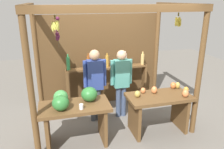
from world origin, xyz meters
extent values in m
plane|color=slate|center=(0.00, 0.00, 0.00)|extent=(12.00, 12.00, 0.00)
cylinder|color=brown|center=(-1.46, -0.90, 1.22)|extent=(0.10, 0.10, 2.44)
cylinder|color=brown|center=(1.46, -0.90, 1.22)|extent=(0.10, 0.10, 2.44)
cylinder|color=brown|center=(-1.46, 0.90, 1.22)|extent=(0.10, 0.10, 2.44)
cylinder|color=brown|center=(1.46, 0.90, 1.22)|extent=(0.10, 0.10, 2.44)
cube|color=brown|center=(0.00, -0.90, 2.38)|extent=(3.02, 0.12, 0.12)
cube|color=brown|center=(-1.46, 0.00, 2.38)|extent=(0.12, 1.89, 0.12)
cube|color=brown|center=(1.46, 0.00, 2.38)|extent=(0.12, 1.89, 0.12)
cube|color=#52381E|center=(0.00, 0.92, 1.10)|extent=(2.92, 0.04, 2.20)
cylinder|color=brown|center=(1.02, -0.73, 2.27)|extent=(0.02, 0.02, 0.06)
ellipsoid|color=gold|center=(1.06, -0.73, 2.13)|extent=(0.04, 0.08, 0.15)
ellipsoid|color=gold|center=(1.04, -0.72, 2.16)|extent=(0.06, 0.07, 0.16)
ellipsoid|color=gold|center=(1.03, -0.71, 2.14)|extent=(0.07, 0.04, 0.15)
ellipsoid|color=gold|center=(1.01, -0.71, 2.14)|extent=(0.06, 0.05, 0.16)
ellipsoid|color=gold|center=(1.00, -0.72, 2.16)|extent=(0.05, 0.08, 0.15)
ellipsoid|color=gold|center=(0.99, -0.74, 2.15)|extent=(0.06, 0.09, 0.15)
ellipsoid|color=gold|center=(1.00, -0.76, 2.14)|extent=(0.06, 0.05, 0.15)
ellipsoid|color=gold|center=(1.03, -0.77, 2.17)|extent=(0.09, 0.05, 0.15)
ellipsoid|color=gold|center=(1.05, -0.76, 2.14)|extent=(0.05, 0.05, 0.15)
cylinder|color=brown|center=(-1.02, -0.82, 2.27)|extent=(0.02, 0.02, 0.06)
ellipsoid|color=#D1CC4C|center=(-0.99, -0.82, 2.14)|extent=(0.04, 0.06, 0.14)
ellipsoid|color=#D1CC4C|center=(-1.00, -0.79, 2.15)|extent=(0.08, 0.07, 0.15)
ellipsoid|color=#D1CC4C|center=(-1.02, -0.79, 2.16)|extent=(0.09, 0.04, 0.14)
ellipsoid|color=#D1CC4C|center=(-1.04, -0.81, 2.15)|extent=(0.08, 0.07, 0.15)
ellipsoid|color=#D1CC4C|center=(-1.07, -0.83, 2.13)|extent=(0.04, 0.06, 0.14)
ellipsoid|color=#D1CC4C|center=(-1.05, -0.85, 2.15)|extent=(0.07, 0.07, 0.15)
ellipsoid|color=#D1CC4C|center=(-1.02, -0.86, 2.14)|extent=(0.09, 0.04, 0.14)
ellipsoid|color=#D1CC4C|center=(-0.99, -0.85, 2.16)|extent=(0.06, 0.06, 0.15)
cylinder|color=#4C422D|center=(-0.99, -0.48, 2.03)|extent=(0.01, 0.01, 0.55)
sphere|color=#47142D|center=(-0.98, -0.49, 2.22)|extent=(0.06, 0.06, 0.06)
sphere|color=#47142D|center=(-0.99, -0.49, 2.17)|extent=(0.06, 0.06, 0.06)
sphere|color=#47142D|center=(-1.01, -0.51, 2.12)|extent=(0.07, 0.07, 0.07)
sphere|color=#601E42|center=(-1.00, -0.47, 2.05)|extent=(0.06, 0.06, 0.06)
sphere|color=#47142D|center=(-1.00, -0.51, 1.98)|extent=(0.06, 0.06, 0.06)
sphere|color=#511938|center=(-1.00, -0.50, 1.94)|extent=(0.07, 0.07, 0.07)
sphere|color=#511938|center=(-1.00, -0.49, 1.90)|extent=(0.06, 0.06, 0.06)
cube|color=brown|center=(-0.80, -0.67, 0.74)|extent=(1.23, 0.64, 0.06)
cube|color=brown|center=(-1.30, -0.67, 0.35)|extent=(0.06, 0.58, 0.71)
cube|color=brown|center=(-0.31, -0.67, 0.35)|extent=(0.06, 0.58, 0.71)
ellipsoid|color=#429347|center=(-1.03, -0.56, 0.89)|extent=(0.28, 0.28, 0.25)
ellipsoid|color=#2D7533|center=(-0.52, -0.57, 0.90)|extent=(0.37, 0.37, 0.26)
ellipsoid|color=#2D7533|center=(-1.04, -0.80, 0.90)|extent=(0.38, 0.38, 0.26)
cylinder|color=white|center=(-0.71, -0.85, 0.81)|extent=(0.07, 0.07, 0.09)
cube|color=brown|center=(0.80, -0.67, 0.74)|extent=(1.23, 0.64, 0.06)
cube|color=brown|center=(0.31, -0.67, 0.35)|extent=(0.06, 0.58, 0.71)
cube|color=brown|center=(1.30, -0.67, 0.35)|extent=(0.06, 0.58, 0.71)
ellipsoid|color=#B79E47|center=(0.37, -0.64, 0.83)|extent=(0.15, 0.15, 0.13)
ellipsoid|color=#E07F47|center=(0.75, -0.56, 0.84)|extent=(0.12, 0.12, 0.15)
ellipsoid|color=#E07F47|center=(0.55, -0.49, 0.83)|extent=(0.13, 0.13, 0.12)
ellipsoid|color=gold|center=(1.36, -0.69, 0.83)|extent=(0.14, 0.14, 0.13)
ellipsoid|color=#E07F47|center=(1.24, -0.87, 0.84)|extent=(0.14, 0.14, 0.15)
ellipsoid|color=#B79E47|center=(1.33, -0.44, 0.84)|extent=(0.14, 0.14, 0.14)
ellipsoid|color=#CC7038|center=(1.24, -0.43, 0.84)|extent=(0.13, 0.13, 0.14)
cube|color=brown|center=(-0.84, 0.67, 0.50)|extent=(0.05, 0.20, 1.00)
cube|color=brown|center=(1.06, 0.67, 0.50)|extent=(0.05, 0.20, 1.00)
cube|color=brown|center=(0.11, 0.67, 0.98)|extent=(1.90, 0.22, 0.04)
cylinder|color=#338C4C|center=(-0.79, 0.67, 1.15)|extent=(0.08, 0.08, 0.30)
cylinder|color=#338C4C|center=(-0.79, 0.67, 1.33)|extent=(0.04, 0.04, 0.06)
cylinder|color=#994C1E|center=(-0.33, 0.67, 1.15)|extent=(0.08, 0.08, 0.29)
cylinder|color=#994C1E|center=(-0.33, 0.67, 1.32)|extent=(0.04, 0.04, 0.06)
cylinder|color=gold|center=(0.11, 0.67, 1.13)|extent=(0.08, 0.08, 0.27)
cylinder|color=gold|center=(0.11, 0.67, 1.30)|extent=(0.03, 0.03, 0.06)
cylinder|color=silver|center=(0.55, 0.67, 1.15)|extent=(0.08, 0.08, 0.29)
cylinder|color=silver|center=(0.55, 0.67, 1.32)|extent=(0.03, 0.03, 0.06)
cylinder|color=#D8B266|center=(0.99, 0.67, 1.13)|extent=(0.08, 0.08, 0.26)
cylinder|color=#D8B266|center=(0.99, 0.67, 1.29)|extent=(0.04, 0.04, 0.06)
cylinder|color=#393F45|center=(-0.36, 0.05, 0.37)|extent=(0.11, 0.11, 0.74)
cylinder|color=#393F45|center=(-0.24, 0.05, 0.37)|extent=(0.11, 0.11, 0.74)
cube|color=#2D428C|center=(-0.30, 0.05, 1.05)|extent=(0.32, 0.19, 0.62)
cylinder|color=#2D428C|center=(-0.50, 0.05, 1.08)|extent=(0.08, 0.08, 0.56)
cylinder|color=#2D428C|center=(-0.10, 0.05, 1.08)|extent=(0.08, 0.08, 0.56)
sphere|color=tan|center=(-0.30, 0.05, 1.46)|extent=(0.21, 0.21, 0.21)
cylinder|color=#3F4F6D|center=(0.22, 0.09, 0.36)|extent=(0.11, 0.11, 0.71)
cylinder|color=#3F4F6D|center=(0.34, 0.09, 0.36)|extent=(0.11, 0.11, 0.71)
cube|color=teal|center=(0.28, 0.09, 1.01)|extent=(0.32, 0.19, 0.60)
cylinder|color=teal|center=(0.08, 0.09, 1.04)|extent=(0.08, 0.08, 0.54)
cylinder|color=teal|center=(0.48, 0.09, 1.04)|extent=(0.08, 0.08, 0.54)
sphere|color=tan|center=(0.28, 0.09, 1.41)|extent=(0.21, 0.21, 0.21)
camera|label=1|loc=(-1.08, -4.24, 2.52)|focal=35.95mm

